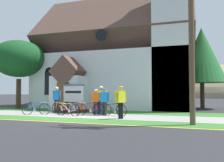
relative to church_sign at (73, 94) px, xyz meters
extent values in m
plane|color=#2B2B2D|center=(1.60, 0.06, -1.24)|extent=(140.00, 140.00, 0.00)
cube|color=#99968E|center=(1.45, -2.24, -1.24)|extent=(32.00, 2.76, 0.01)
cube|color=#38722D|center=(1.45, -4.40, -1.24)|extent=(32.00, 1.55, 0.01)
cube|color=#38722D|center=(1.45, 0.45, -1.24)|extent=(24.00, 2.63, 0.01)
cube|color=yellow|center=(1.45, -5.32, -1.24)|extent=(28.00, 0.16, 0.01)
cube|color=silver|center=(1.45, 6.01, 1.08)|extent=(13.35, 8.49, 4.65)
cube|color=brown|center=(1.45, 6.01, 5.05)|extent=(13.85, 8.64, 8.64)
cube|color=silver|center=(6.73, 3.16, 4.64)|extent=(2.79, 2.79, 11.76)
cube|color=silver|center=(-0.96, 0.97, 0.06)|extent=(2.40, 1.60, 2.60)
cube|color=brown|center=(-0.96, 0.97, 1.71)|extent=(2.40, 1.80, 2.40)
cube|color=brown|center=(-0.96, 0.15, -0.19)|extent=(1.00, 0.06, 2.10)
cube|color=black|center=(-3.22, 1.74, 0.86)|extent=(0.76, 0.06, 1.90)
cone|color=black|center=(-3.22, 1.74, 1.81)|extent=(0.80, 0.06, 0.80)
cylinder|color=black|center=(1.45, 1.74, 4.56)|extent=(0.90, 0.06, 0.90)
cube|color=slate|center=(-0.68, 0.03, -0.90)|extent=(0.12, 0.12, 0.68)
cube|color=slate|center=(0.68, -0.03, -0.90)|extent=(0.12, 0.12, 0.68)
cube|color=white|center=(0.00, 0.00, 0.01)|extent=(1.61, 0.16, 1.14)
cube|color=slate|center=(0.00, 0.00, 0.64)|extent=(1.73, 0.20, 0.12)
cube|color=black|center=(0.00, -0.04, 0.15)|extent=(1.29, 0.07, 0.16)
cylinder|color=#382319|center=(0.00, -0.26, -1.19)|extent=(2.45, 2.45, 0.10)
ellipsoid|color=orange|center=(0.84, -0.38, -1.02)|extent=(0.36, 0.36, 0.24)
ellipsoid|color=#CC338C|center=(0.16, 0.45, -1.02)|extent=(0.36, 0.36, 0.24)
ellipsoid|color=red|center=(-0.70, -0.07, -1.02)|extent=(0.36, 0.36, 0.24)
ellipsoid|color=#CC338C|center=(0.04, -1.11, -1.02)|extent=(0.36, 0.36, 0.24)
torus|color=black|center=(2.74, -2.07, -0.89)|extent=(0.73, 0.21, 0.74)
torus|color=black|center=(1.70, -2.32, -0.89)|extent=(0.73, 0.21, 0.74)
cylinder|color=#A51E19|center=(2.05, -2.24, -0.73)|extent=(0.57, 0.17, 0.46)
cylinder|color=#A51E19|center=(2.17, -2.21, -0.50)|extent=(0.77, 0.22, 0.06)
cylinder|color=#A51E19|center=(2.44, -2.14, -0.72)|extent=(0.27, 0.10, 0.47)
cylinder|color=#A51E19|center=(2.53, -2.12, -0.92)|extent=(0.43, 0.14, 0.09)
cylinder|color=#A51E19|center=(2.64, -2.09, -0.69)|extent=(0.23, 0.09, 0.41)
cylinder|color=#A51E19|center=(1.74, -2.31, -0.70)|extent=(0.13, 0.06, 0.38)
ellipsoid|color=black|center=(2.55, -2.12, -0.46)|extent=(0.25, 0.13, 0.05)
cylinder|color=silver|center=(1.79, -2.30, -0.50)|extent=(0.43, 0.13, 0.03)
cylinder|color=silver|center=(2.32, -2.17, -0.94)|extent=(0.18, 0.06, 0.18)
torus|color=black|center=(4.18, -2.09, -0.91)|extent=(0.70, 0.20, 0.71)
torus|color=black|center=(3.18, -1.86, -0.91)|extent=(0.70, 0.20, 0.71)
cylinder|color=black|center=(3.52, -1.94, -0.76)|extent=(0.55, 0.16, 0.43)
cylinder|color=black|center=(3.63, -1.96, -0.54)|extent=(0.75, 0.21, 0.07)
cylinder|color=black|center=(3.89, -2.03, -0.74)|extent=(0.26, 0.09, 0.46)
cylinder|color=black|center=(3.98, -2.05, -0.93)|extent=(0.41, 0.13, 0.09)
cylinder|color=black|center=(4.09, -2.07, -0.71)|extent=(0.22, 0.09, 0.40)
cylinder|color=black|center=(3.22, -1.87, -0.73)|extent=(0.12, 0.06, 0.36)
ellipsoid|color=black|center=(4.00, -2.05, -0.49)|extent=(0.25, 0.13, 0.05)
cylinder|color=silver|center=(3.26, -1.88, -0.54)|extent=(0.43, 0.13, 0.03)
cylinder|color=silver|center=(3.78, -2.00, -0.96)|extent=(0.18, 0.06, 0.18)
torus|color=black|center=(1.60, -2.82, -0.91)|extent=(0.70, 0.15, 0.71)
torus|color=black|center=(0.57, -2.64, -0.91)|extent=(0.70, 0.15, 0.71)
cylinder|color=#B7B7BC|center=(0.92, -2.70, -0.75)|extent=(0.56, 0.13, 0.44)
cylinder|color=#B7B7BC|center=(1.03, -2.72, -0.53)|extent=(0.77, 0.17, 0.06)
cylinder|color=#B7B7BC|center=(1.30, -2.77, -0.74)|extent=(0.26, 0.08, 0.46)
cylinder|color=#B7B7BC|center=(1.39, -2.78, -0.93)|extent=(0.42, 0.11, 0.09)
cylinder|color=#B7B7BC|center=(1.50, -2.80, -0.71)|extent=(0.22, 0.07, 0.40)
cylinder|color=#B7B7BC|center=(0.61, -2.65, -0.72)|extent=(0.12, 0.06, 0.37)
ellipsoid|color=black|center=(1.41, -2.79, -0.49)|extent=(0.25, 0.12, 0.05)
cylinder|color=silver|center=(0.65, -2.66, -0.52)|extent=(0.44, 0.10, 0.03)
cylinder|color=silver|center=(1.19, -2.75, -0.96)|extent=(0.18, 0.05, 0.18)
torus|color=black|center=(-1.67, -2.89, -0.90)|extent=(0.69, 0.27, 0.71)
torus|color=black|center=(-0.66, -2.54, -0.90)|extent=(0.69, 0.27, 0.71)
cylinder|color=#194CA5|center=(-1.00, -2.66, -0.74)|extent=(0.56, 0.22, 0.46)
cylinder|color=#194CA5|center=(-1.11, -2.69, -0.53)|extent=(0.76, 0.30, 0.06)
cylinder|color=#194CA5|center=(-1.38, -2.79, -0.75)|extent=(0.26, 0.12, 0.43)
cylinder|color=#194CA5|center=(-1.47, -2.82, -0.93)|extent=(0.42, 0.18, 0.09)
cylinder|color=#194CA5|center=(-1.58, -2.86, -0.72)|extent=(0.22, 0.11, 0.38)
cylinder|color=#194CA5|center=(-0.70, -2.55, -0.71)|extent=(0.13, 0.07, 0.39)
ellipsoid|color=black|center=(-1.49, -2.82, -0.51)|extent=(0.25, 0.15, 0.05)
cylinder|color=silver|center=(-0.74, -2.56, -0.50)|extent=(0.42, 0.17, 0.03)
cylinder|color=silver|center=(-1.26, -2.75, -0.95)|extent=(0.18, 0.08, 0.18)
torus|color=black|center=(0.70, -2.16, -0.89)|extent=(0.71, 0.27, 0.74)
torus|color=black|center=(-0.29, -1.82, -0.89)|extent=(0.71, 0.27, 0.74)
cylinder|color=orange|center=(0.05, -1.94, -0.74)|extent=(0.55, 0.22, 0.44)
cylinder|color=orange|center=(0.16, -1.97, -0.51)|extent=(0.75, 0.28, 0.07)
cylinder|color=orange|center=(0.41, -2.06, -0.72)|extent=(0.26, 0.12, 0.47)
cylinder|color=orange|center=(0.50, -2.09, -0.92)|extent=(0.41, 0.17, 0.09)
cylinder|color=orange|center=(0.61, -2.13, -0.69)|extent=(0.22, 0.10, 0.41)
cylinder|color=orange|center=(-0.25, -1.84, -0.71)|extent=(0.12, 0.07, 0.37)
ellipsoid|color=black|center=(0.52, -2.10, -0.46)|extent=(0.25, 0.15, 0.05)
cylinder|color=silver|center=(-0.21, -1.85, -0.51)|extent=(0.43, 0.17, 0.03)
cylinder|color=silver|center=(0.30, -2.02, -0.94)|extent=(0.18, 0.08, 0.18)
cylinder|color=#191E38|center=(2.82, -1.53, -0.81)|extent=(0.15, 0.15, 0.87)
cylinder|color=#191E38|center=(2.64, -1.57, -0.81)|extent=(0.15, 0.15, 0.87)
cube|color=yellow|center=(2.73, -1.55, -0.05)|extent=(0.52, 0.30, 0.64)
sphere|color=#936B51|center=(2.73, -1.55, 0.38)|extent=(0.23, 0.23, 0.23)
ellipsoid|color=silver|center=(2.73, -1.55, 0.44)|extent=(0.29, 0.32, 0.16)
cylinder|color=yellow|center=(3.03, -1.53, -0.02)|extent=(0.09, 0.11, 0.58)
cylinder|color=yellow|center=(2.43, -1.57, -0.02)|extent=(0.09, 0.23, 0.58)
cylinder|color=#191E38|center=(2.52, -1.61, -0.85)|extent=(0.15, 0.15, 0.78)
cylinder|color=#191E38|center=(2.32, -1.62, -0.85)|extent=(0.15, 0.15, 0.78)
cube|color=#E55914|center=(2.42, -1.61, -0.17)|extent=(0.45, 0.23, 0.57)
sphere|color=tan|center=(2.42, -1.61, 0.21)|extent=(0.20, 0.20, 0.20)
ellipsoid|color=silver|center=(2.42, -1.61, 0.27)|extent=(0.23, 0.27, 0.14)
cylinder|color=#E55914|center=(2.69, -1.63, -0.15)|extent=(0.09, 0.19, 0.52)
cylinder|color=#E55914|center=(2.15, -1.59, -0.15)|extent=(0.09, 0.20, 0.52)
cylinder|color=#2D2D33|center=(3.00, -1.91, -0.84)|extent=(0.15, 0.15, 0.80)
cylinder|color=#2D2D33|center=(3.16, -1.91, -0.84)|extent=(0.15, 0.15, 0.80)
cube|color=blue|center=(3.08, -1.91, -0.15)|extent=(0.45, 0.21, 0.58)
sphere|color=tan|center=(3.08, -1.91, 0.25)|extent=(0.21, 0.21, 0.21)
ellipsoid|color=#1E59B2|center=(3.08, -1.91, 0.30)|extent=(0.22, 0.26, 0.14)
cylinder|color=blue|center=(2.80, -1.88, -0.12)|extent=(0.09, 0.21, 0.53)
cylinder|color=blue|center=(3.36, -1.95, -0.12)|extent=(0.09, 0.13, 0.53)
cylinder|color=#2D2D33|center=(-0.68, -1.29, -0.81)|extent=(0.15, 0.15, 0.86)
cylinder|color=#2D2D33|center=(-0.45, -1.30, -0.81)|extent=(0.15, 0.15, 0.86)
cube|color=blue|center=(-0.57, -1.29, -0.07)|extent=(0.50, 0.23, 0.63)
sphere|color=tan|center=(-0.57, -1.29, 0.35)|extent=(0.22, 0.22, 0.22)
ellipsoid|color=silver|center=(-0.57, -1.29, 0.42)|extent=(0.25, 0.29, 0.16)
cylinder|color=blue|center=(-0.86, -1.23, -0.04)|extent=(0.09, 0.16, 0.57)
cylinder|color=blue|center=(-0.28, -1.35, -0.04)|extent=(0.09, 0.13, 0.57)
cylinder|color=black|center=(4.52, -3.18, -0.82)|extent=(0.15, 0.15, 0.85)
cylinder|color=black|center=(4.45, -3.30, -0.82)|extent=(0.15, 0.15, 0.85)
cube|color=yellow|center=(4.48, -3.24, -0.08)|extent=(0.41, 0.52, 0.62)
sphere|color=beige|center=(4.48, -3.24, 0.35)|extent=(0.22, 0.22, 0.22)
ellipsoid|color=gold|center=(4.48, -3.24, 0.41)|extent=(0.35, 0.34, 0.15)
cylinder|color=yellow|center=(4.66, -3.01, -0.05)|extent=(0.09, 0.22, 0.57)
cylinder|color=yellow|center=(4.30, -3.47, -0.05)|extent=(0.09, 0.16, 0.57)
cylinder|color=brown|center=(8.03, -4.32, 3.14)|extent=(0.24, 0.24, 8.76)
cylinder|color=#3D2D1E|center=(8.92, 5.95, -0.16)|extent=(0.35, 0.35, 2.16)
cone|color=#23662D|center=(8.92, 5.95, 3.25)|extent=(3.97, 3.97, 4.67)
cylinder|color=#3D2D1E|center=(-5.83, 1.23, 0.00)|extent=(0.40, 0.40, 2.48)
ellipsoid|color=#14471E|center=(-5.83, 1.23, 2.96)|extent=(4.44, 4.44, 3.12)
ellipsoid|color=#847A5B|center=(11.26, 55.02, -1.24)|extent=(90.19, 41.22, 17.02)
camera|label=1|loc=(7.93, -15.00, 0.22)|focal=37.42mm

